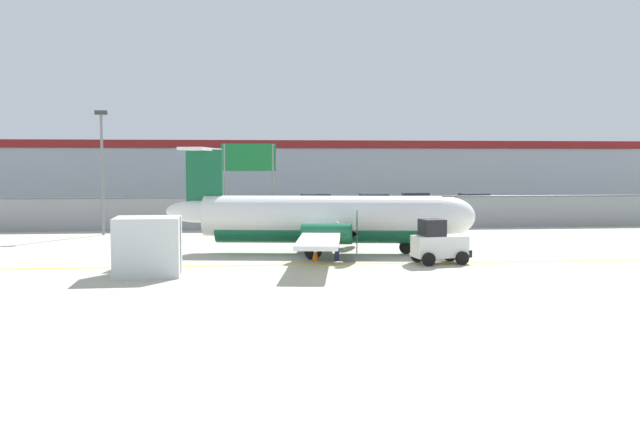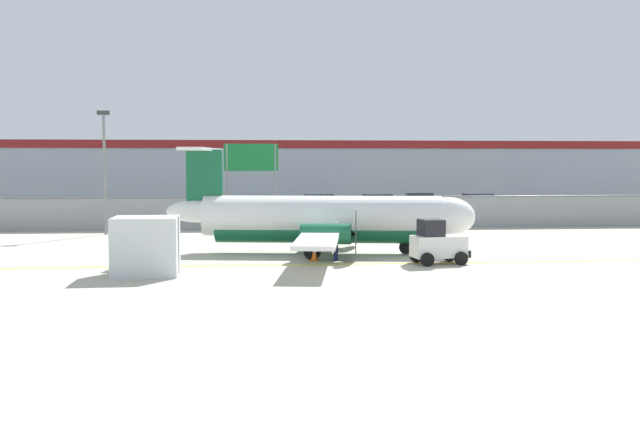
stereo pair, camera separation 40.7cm
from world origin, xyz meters
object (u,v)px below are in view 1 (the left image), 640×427
(baggage_tug, at_px, (439,243))
(parked_car_1, at_px, (137,208))
(parked_car_2, at_px, (209,208))
(parked_car_0, at_px, (66,211))
(traffic_cone_near_right, at_px, (424,245))
(ground_crew_worker, at_px, (337,239))
(commuter_airplane, at_px, (328,219))
(traffic_cone_near_left, at_px, (315,254))
(parked_car_3, at_px, (269,207))
(parked_car_5, at_px, (372,204))
(parked_car_6, at_px, (417,202))
(parked_car_7, at_px, (475,203))
(cargo_container, at_px, (148,246))
(parked_car_4, at_px, (317,204))
(highway_sign, at_px, (249,164))

(baggage_tug, xyz_separation_m, parked_car_1, (-16.21, 25.21, 0.04))
(parked_car_2, bearing_deg, parked_car_0, -165.47)
(traffic_cone_near_right, height_order, parked_car_1, parked_car_1)
(baggage_tug, xyz_separation_m, ground_crew_worker, (-4.14, 1.31, 0.10))
(commuter_airplane, height_order, traffic_cone_near_left, commuter_airplane)
(commuter_airplane, distance_m, traffic_cone_near_right, 4.80)
(commuter_airplane, distance_m, parked_car_1, 24.50)
(ground_crew_worker, xyz_separation_m, parked_car_3, (-2.23, 23.52, -0.06))
(commuter_airplane, height_order, baggage_tug, commuter_airplane)
(parked_car_3, bearing_deg, ground_crew_worker, 97.52)
(parked_car_2, xyz_separation_m, parked_car_5, (13.06, 4.15, 0.00))
(parked_car_6, bearing_deg, traffic_cone_near_left, -106.73)
(ground_crew_worker, height_order, parked_car_3, same)
(parked_car_1, xyz_separation_m, parked_car_5, (18.42, 3.28, 0.00))
(parked_car_5, height_order, parked_car_7, same)
(parked_car_1, bearing_deg, parked_car_7, 13.23)
(parked_car_1, height_order, parked_car_5, same)
(parked_car_1, bearing_deg, commuter_airplane, -54.45)
(commuter_airplane, xyz_separation_m, traffic_cone_near_left, (-0.81, -2.47, -1.29))
(cargo_container, xyz_separation_m, parked_car_5, (13.91, 30.47, -0.21))
(parked_car_1, distance_m, parked_car_6, 23.20)
(baggage_tug, relative_size, parked_car_4, 0.56)
(parked_car_3, distance_m, parked_car_4, 5.70)
(ground_crew_worker, relative_size, parked_car_4, 0.39)
(traffic_cone_near_right, xyz_separation_m, highway_sign, (-8.25, 14.64, 3.83))
(commuter_airplane, xyz_separation_m, cargo_container, (-7.44, -5.81, -0.50))
(parked_car_4, height_order, parked_car_7, same)
(parked_car_5, relative_size, parked_car_7, 0.99)
(parked_car_4, distance_m, highway_sign, 12.13)
(parked_car_2, xyz_separation_m, parked_car_6, (17.23, 6.13, 0.00))
(traffic_cone_near_right, bearing_deg, parked_car_4, 96.23)
(parked_car_4, bearing_deg, parked_car_0, -167.77)
(baggage_tug, xyz_separation_m, parked_car_2, (-10.85, 24.35, 0.04))
(parked_car_0, height_order, parked_car_3, same)
(parked_car_4, bearing_deg, parked_car_6, 3.12)
(ground_crew_worker, bearing_deg, traffic_cone_near_right, -134.11)
(parked_car_4, xyz_separation_m, highway_sign, (-5.53, -10.29, 3.24))
(parked_car_1, relative_size, parked_car_3, 1.02)
(cargo_container, distance_m, parked_car_4, 32.23)
(parked_car_1, bearing_deg, parked_car_4, 21.09)
(parked_car_2, bearing_deg, traffic_cone_near_right, -58.12)
(parked_car_6, bearing_deg, parked_car_3, -151.38)
(cargo_container, xyz_separation_m, traffic_cone_near_right, (12.07, 5.91, -0.79))
(commuter_airplane, xyz_separation_m, parked_car_3, (-2.12, 20.99, -0.71))
(traffic_cone_near_left, distance_m, highway_sign, 17.85)
(traffic_cone_near_right, distance_m, parked_car_0, 27.96)
(parked_car_3, bearing_deg, parked_car_5, -154.78)
(traffic_cone_near_right, relative_size, parked_car_1, 0.15)
(parked_car_5, relative_size, highway_sign, 0.79)
(highway_sign, bearing_deg, parked_car_4, 61.74)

